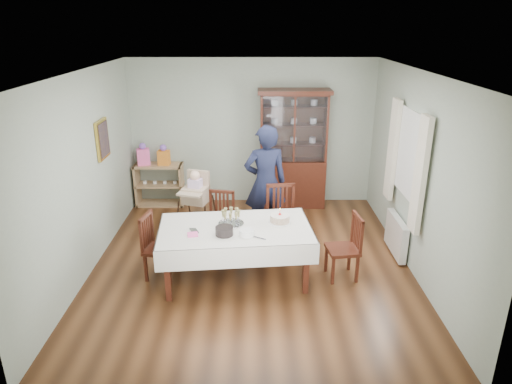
{
  "coord_description": "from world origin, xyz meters",
  "views": [
    {
      "loc": [
        0.05,
        -5.83,
        3.31
      ],
      "look_at": [
        0.07,
        0.2,
        1.03
      ],
      "focal_mm": 32.0,
      "sensor_mm": 36.0,
      "label": 1
    }
  ],
  "objects_px": {
    "champagne_tray": "(231,220)",
    "gift_bag_pink": "(143,155)",
    "chair_end_left": "(161,259)",
    "high_chair": "(197,211)",
    "sideboard": "(160,185)",
    "chair_end_right": "(343,259)",
    "chair_far_right": "(282,232)",
    "gift_bag_orange": "(164,156)",
    "chair_far_left": "(220,234)",
    "birthday_cake": "(280,219)",
    "dining_table": "(236,253)",
    "china_cabinet": "(293,148)",
    "woman": "(265,183)"
  },
  "relations": [
    {
      "from": "chair_end_right",
      "to": "birthday_cake",
      "type": "xyz_separation_m",
      "value": [
        -0.86,
        0.12,
        0.55
      ]
    },
    {
      "from": "sideboard",
      "to": "birthday_cake",
      "type": "height_order",
      "value": "birthday_cake"
    },
    {
      "from": "chair_end_right",
      "to": "champagne_tray",
      "type": "relative_size",
      "value": 2.64
    },
    {
      "from": "dining_table",
      "to": "gift_bag_pink",
      "type": "bearing_deg",
      "value": 124.08
    },
    {
      "from": "chair_far_left",
      "to": "champagne_tray",
      "type": "distance_m",
      "value": 0.93
    },
    {
      "from": "dining_table",
      "to": "gift_bag_orange",
      "type": "bearing_deg",
      "value": 118.14
    },
    {
      "from": "champagne_tray",
      "to": "chair_far_left",
      "type": "bearing_deg",
      "value": 106.39
    },
    {
      "from": "chair_end_left",
      "to": "high_chair",
      "type": "bearing_deg",
      "value": -4.23
    },
    {
      "from": "high_chair",
      "to": "champagne_tray",
      "type": "relative_size",
      "value": 3.27
    },
    {
      "from": "chair_end_right",
      "to": "chair_far_right",
      "type": "bearing_deg",
      "value": -141.75
    },
    {
      "from": "dining_table",
      "to": "gift_bag_orange",
      "type": "distance_m",
      "value": 3.06
    },
    {
      "from": "woman",
      "to": "gift_bag_pink",
      "type": "height_order",
      "value": "woman"
    },
    {
      "from": "china_cabinet",
      "to": "chair_far_right",
      "type": "xyz_separation_m",
      "value": [
        -0.29,
        -1.84,
        -0.82
      ]
    },
    {
      "from": "woman",
      "to": "gift_bag_orange",
      "type": "height_order",
      "value": "woman"
    },
    {
      "from": "dining_table",
      "to": "champagne_tray",
      "type": "relative_size",
      "value": 6.16
    },
    {
      "from": "china_cabinet",
      "to": "chair_end_right",
      "type": "bearing_deg",
      "value": -79.25
    },
    {
      "from": "chair_far_left",
      "to": "chair_end_left",
      "type": "distance_m",
      "value": 1.08
    },
    {
      "from": "chair_end_right",
      "to": "woman",
      "type": "distance_m",
      "value": 1.75
    },
    {
      "from": "china_cabinet",
      "to": "birthday_cake",
      "type": "distance_m",
      "value": 2.55
    },
    {
      "from": "champagne_tray",
      "to": "chair_end_right",
      "type": "bearing_deg",
      "value": -2.49
    },
    {
      "from": "chair_far_left",
      "to": "high_chair",
      "type": "bearing_deg",
      "value": 139.49
    },
    {
      "from": "chair_far_left",
      "to": "chair_end_left",
      "type": "bearing_deg",
      "value": -124.19
    },
    {
      "from": "chair_far_left",
      "to": "chair_end_left",
      "type": "relative_size",
      "value": 1.01
    },
    {
      "from": "dining_table",
      "to": "china_cabinet",
      "type": "relative_size",
      "value": 0.97
    },
    {
      "from": "chair_end_left",
      "to": "chair_end_right",
      "type": "distance_m",
      "value": 2.48
    },
    {
      "from": "chair_end_left",
      "to": "champagne_tray",
      "type": "bearing_deg",
      "value": -76.3
    },
    {
      "from": "chair_end_left",
      "to": "woman",
      "type": "relative_size",
      "value": 0.49
    },
    {
      "from": "china_cabinet",
      "to": "chair_end_left",
      "type": "height_order",
      "value": "china_cabinet"
    },
    {
      "from": "chair_far_right",
      "to": "gift_bag_orange",
      "type": "xyz_separation_m",
      "value": [
        -2.09,
        1.84,
        0.67
      ]
    },
    {
      "from": "chair_far_left",
      "to": "gift_bag_orange",
      "type": "distance_m",
      "value": 2.27
    },
    {
      "from": "chair_end_right",
      "to": "gift_bag_orange",
      "type": "xyz_separation_m",
      "value": [
        -2.88,
        2.62,
        0.7
      ]
    },
    {
      "from": "chair_far_left",
      "to": "chair_far_right",
      "type": "xyz_separation_m",
      "value": [
        0.94,
        -0.01,
        0.03
      ]
    },
    {
      "from": "sideboard",
      "to": "chair_end_right",
      "type": "xyz_separation_m",
      "value": [
        3.0,
        -2.64,
        -0.13
      ]
    },
    {
      "from": "chair_end_right",
      "to": "gift_bag_pink",
      "type": "height_order",
      "value": "gift_bag_pink"
    },
    {
      "from": "chair_end_right",
      "to": "high_chair",
      "type": "relative_size",
      "value": 0.81
    },
    {
      "from": "dining_table",
      "to": "high_chair",
      "type": "relative_size",
      "value": 1.88
    },
    {
      "from": "chair_end_right",
      "to": "gift_bag_pink",
      "type": "bearing_deg",
      "value": -136.04
    },
    {
      "from": "chair_end_left",
      "to": "china_cabinet",
      "type": "bearing_deg",
      "value": -26.43
    },
    {
      "from": "chair_end_right",
      "to": "dining_table",
      "type": "bearing_deg",
      "value": -95.89
    },
    {
      "from": "champagne_tray",
      "to": "gift_bag_pink",
      "type": "height_order",
      "value": "gift_bag_pink"
    },
    {
      "from": "chair_end_right",
      "to": "woman",
      "type": "xyz_separation_m",
      "value": [
        -1.03,
        1.25,
        0.66
      ]
    },
    {
      "from": "china_cabinet",
      "to": "gift_bag_orange",
      "type": "bearing_deg",
      "value": 179.96
    },
    {
      "from": "high_chair",
      "to": "gift_bag_orange",
      "type": "height_order",
      "value": "gift_bag_orange"
    },
    {
      "from": "chair_end_right",
      "to": "gift_bag_pink",
      "type": "distance_m",
      "value": 4.24
    },
    {
      "from": "chair_far_right",
      "to": "high_chair",
      "type": "relative_size",
      "value": 0.91
    },
    {
      "from": "woman",
      "to": "champagne_tray",
      "type": "xyz_separation_m",
      "value": [
        -0.48,
        -1.18,
        -0.1
      ]
    },
    {
      "from": "woman",
      "to": "high_chair",
      "type": "bearing_deg",
      "value": -12.55
    },
    {
      "from": "chair_far_left",
      "to": "birthday_cake",
      "type": "xyz_separation_m",
      "value": [
        0.86,
        -0.67,
        0.54
      ]
    },
    {
      "from": "china_cabinet",
      "to": "chair_far_right",
      "type": "bearing_deg",
      "value": -99.02
    },
    {
      "from": "dining_table",
      "to": "china_cabinet",
      "type": "height_order",
      "value": "china_cabinet"
    }
  ]
}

